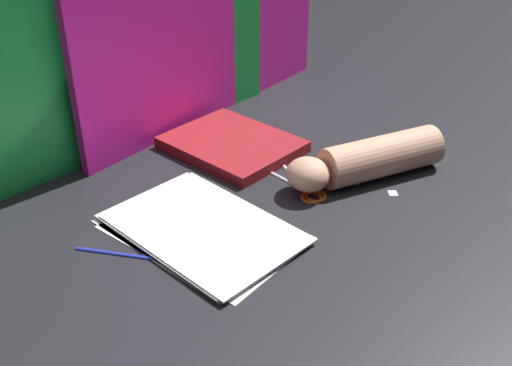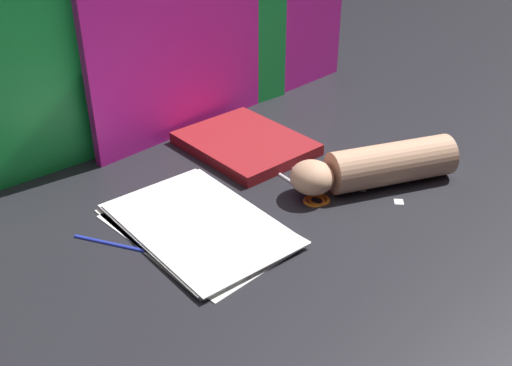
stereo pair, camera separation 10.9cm
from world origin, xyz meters
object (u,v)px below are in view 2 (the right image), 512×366
object	(u,v)px
book_closed	(245,144)
hand_forearm	(375,166)
scissors	(308,190)
paper_stack	(198,225)

from	to	relation	value
book_closed	hand_forearm	bearing A→B (deg)	-70.02
scissors	hand_forearm	world-z (taller)	hand_forearm
scissors	paper_stack	bearing A→B (deg)	171.40
book_closed	scissors	bearing A→B (deg)	-95.02
paper_stack	scissors	size ratio (longest dim) A/B	2.07
hand_forearm	scissors	bearing A→B (deg)	153.77
paper_stack	scissors	bearing A→B (deg)	-8.60
paper_stack	hand_forearm	distance (m)	0.37
book_closed	scissors	size ratio (longest dim) A/B	1.64
paper_stack	book_closed	size ratio (longest dim) A/B	1.26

